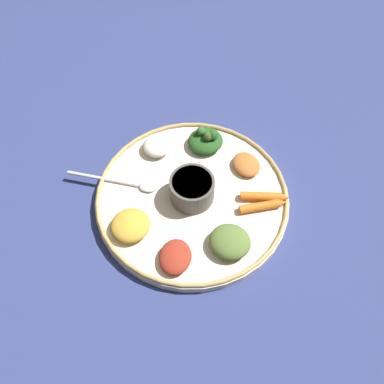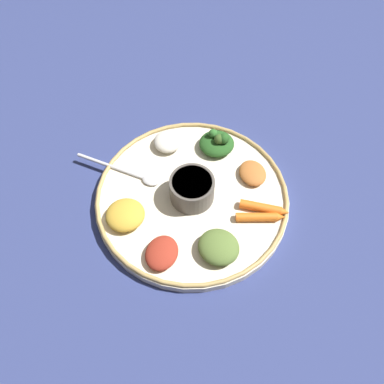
{
  "view_description": "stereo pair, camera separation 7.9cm",
  "coord_description": "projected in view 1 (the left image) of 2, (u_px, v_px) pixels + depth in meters",
  "views": [
    {
      "loc": [
        -0.13,
        -0.41,
        0.7
      ],
      "look_at": [
        0.0,
        0.0,
        0.03
      ],
      "focal_mm": 40.11,
      "sensor_mm": 36.0,
      "label": 1
    },
    {
      "loc": [
        -0.05,
        -0.43,
        0.7
      ],
      "look_at": [
        0.0,
        0.0,
        0.03
      ],
      "focal_mm": 40.11,
      "sensor_mm": 36.0,
      "label": 2
    }
  ],
  "objects": [
    {
      "name": "ground_plane",
      "position": [
        192.0,
        201.0,
        0.82
      ],
      "size": [
        2.4,
        2.4,
        0.0
      ],
      "primitive_type": "plane",
      "color": "navy"
    },
    {
      "name": "platter",
      "position": [
        192.0,
        199.0,
        0.82
      ],
      "size": [
        0.37,
        0.37,
        0.02
      ],
      "primitive_type": "cylinder",
      "color": "beige",
      "rests_on": "ground_plane"
    },
    {
      "name": "platter_rim",
      "position": [
        192.0,
        195.0,
        0.81
      ],
      "size": [
        0.36,
        0.36,
        0.01
      ],
      "primitive_type": "torus",
      "color": "tan",
      "rests_on": "platter"
    },
    {
      "name": "center_bowl",
      "position": [
        192.0,
        189.0,
        0.79
      ],
      "size": [
        0.08,
        0.08,
        0.05
      ],
      "color": "#4C4742",
      "rests_on": "platter"
    },
    {
      "name": "spoon",
      "position": [
        126.0,
        183.0,
        0.82
      ],
      "size": [
        0.16,
        0.1,
        0.01
      ],
      "color": "silver",
      "rests_on": "platter"
    },
    {
      "name": "greens_pile",
      "position": [
        206.0,
        140.0,
        0.86
      ],
      "size": [
        0.08,
        0.07,
        0.04
      ],
      "color": "#23511E",
      "rests_on": "platter"
    },
    {
      "name": "carrot_near_spoon",
      "position": [
        263.0,
        206.0,
        0.79
      ],
      "size": [
        0.09,
        0.03,
        0.02
      ],
      "color": "orange",
      "rests_on": "platter"
    },
    {
      "name": "carrot_outer",
      "position": [
        264.0,
        197.0,
        0.8
      ],
      "size": [
        0.09,
        0.05,
        0.02
      ],
      "color": "orange",
      "rests_on": "platter"
    },
    {
      "name": "mound_rice_white",
      "position": [
        157.0,
        146.0,
        0.86
      ],
      "size": [
        0.08,
        0.08,
        0.03
      ],
      "primitive_type": "ellipsoid",
      "rotation": [
        0.0,
        0.0,
        0.64
      ],
      "color": "silver",
      "rests_on": "platter"
    },
    {
      "name": "mound_chickpea",
      "position": [
        246.0,
        164.0,
        0.84
      ],
      "size": [
        0.06,
        0.07,
        0.02
      ],
      "primitive_type": "ellipsoid",
      "rotation": [
        0.0,
        0.0,
        1.74
      ],
      "color": "#B2662D",
      "rests_on": "platter"
    },
    {
      "name": "mound_beet",
      "position": [
        175.0,
        257.0,
        0.73
      ],
      "size": [
        0.08,
        0.08,
        0.02
      ],
      "primitive_type": "ellipsoid",
      "rotation": [
        0.0,
        0.0,
        4.28
      ],
      "color": "maroon",
      "rests_on": "platter"
    },
    {
      "name": "mound_lentil_yellow",
      "position": [
        130.0,
        225.0,
        0.76
      ],
      "size": [
        0.08,
        0.08,
        0.03
      ],
      "primitive_type": "ellipsoid",
      "rotation": [
        0.0,
        0.0,
        4.94
      ],
      "color": "gold",
      "rests_on": "platter"
    },
    {
      "name": "mound_collards",
      "position": [
        230.0,
        242.0,
        0.74
      ],
      "size": [
        0.1,
        0.1,
        0.03
      ],
      "primitive_type": "ellipsoid",
      "rotation": [
        0.0,
        0.0,
        5.56
      ],
      "color": "#567033",
      "rests_on": "platter"
    }
  ]
}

